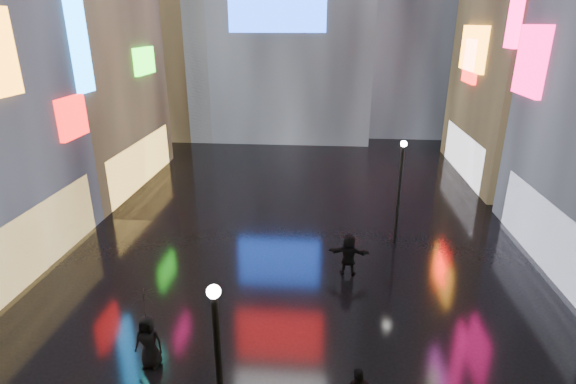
# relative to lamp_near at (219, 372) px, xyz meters

# --- Properties ---
(ground) EXTENTS (140.00, 140.00, 0.00)m
(ground) POSITION_rel_lamp_near_xyz_m (1.04, 14.10, -2.94)
(ground) COLOR black
(ground) RESTS_ON ground
(building_left_far) EXTENTS (10.28, 12.00, 22.00)m
(building_left_far) POSITION_rel_lamp_near_xyz_m (-14.94, 20.10, 8.04)
(building_left_far) COLOR black
(building_left_far) RESTS_ON ground
(lamp_near) EXTENTS (0.30, 0.30, 5.20)m
(lamp_near) POSITION_rel_lamp_near_xyz_m (0.00, 0.00, 0.00)
(lamp_near) COLOR black
(lamp_near) RESTS_ON ground
(lamp_far) EXTENTS (0.30, 0.30, 5.20)m
(lamp_far) POSITION_rel_lamp_near_xyz_m (5.85, 12.69, 0.00)
(lamp_far) COLOR black
(lamp_far) RESTS_ON ground
(pedestrian_4) EXTENTS (0.91, 0.61, 1.82)m
(pedestrian_4) POSITION_rel_lamp_near_xyz_m (-3.12, 3.26, -2.03)
(pedestrian_4) COLOR black
(pedestrian_4) RESTS_ON ground
(pedestrian_5) EXTENTS (1.80, 0.72, 1.89)m
(pedestrian_5) POSITION_rel_lamp_near_xyz_m (3.38, 9.39, -2.00)
(pedestrian_5) COLOR black
(pedestrian_5) RESTS_ON ground
(umbrella_2) EXTENTS (1.35, 1.34, 0.90)m
(umbrella_2) POSITION_rel_lamp_near_xyz_m (-3.12, 3.26, -0.67)
(umbrella_2) COLOR black
(umbrella_2) RESTS_ON pedestrian_4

